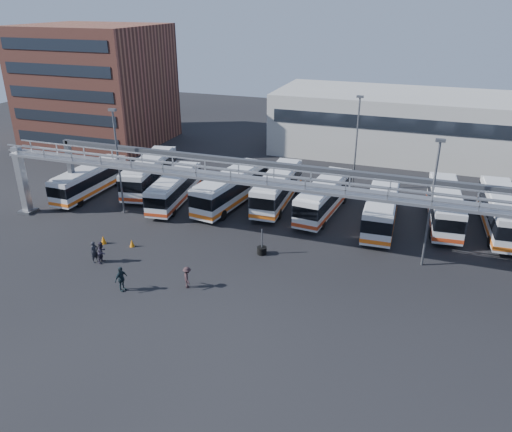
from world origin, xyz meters
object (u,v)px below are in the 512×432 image
(bus_2, at_px, (175,188))
(tire_stack, at_px, (262,250))
(light_pole_back, at_px, (357,139))
(bus_0, at_px, (90,179))
(light_pole_left, at_px, (118,157))
(bus_5, at_px, (324,196))
(pedestrian_d, at_px, (121,279))
(cone_left, at_px, (103,240))
(pedestrian_b, at_px, (102,252))
(light_pole_mid, at_px, (432,198))
(bus_4, at_px, (277,187))
(bus_3, at_px, (231,187))
(pedestrian_a, at_px, (94,252))
(bus_1, at_px, (150,172))
(pedestrian_c, at_px, (187,277))
(cone_right, at_px, (132,243))
(bus_7, at_px, (445,205))
(bus_8, at_px, (502,211))
(bus_6, at_px, (382,207))

(bus_2, distance_m, tire_stack, 14.13)
(light_pole_back, distance_m, bus_0, 28.54)
(light_pole_left, height_order, bus_5, light_pole_left)
(bus_5, bearing_deg, pedestrian_d, -113.74)
(light_pole_left, height_order, cone_left, light_pole_left)
(pedestrian_b, bearing_deg, tire_stack, -67.47)
(light_pole_mid, xyz_separation_m, bus_2, (-24.45, 4.93, -4.05))
(bus_2, distance_m, bus_5, 15.06)
(light_pole_mid, distance_m, cone_left, 26.99)
(bus_4, bearing_deg, bus_2, -163.89)
(light_pole_left, relative_size, bus_3, 0.89)
(light_pole_back, distance_m, pedestrian_a, 28.96)
(bus_0, xyz_separation_m, bus_3, (15.20, 2.33, 0.17))
(light_pole_mid, bearing_deg, bus_1, 164.87)
(pedestrian_c, height_order, cone_right, pedestrian_c)
(bus_7, distance_m, tire_stack, 18.01)
(bus_1, xyz_separation_m, bus_7, (30.42, 1.00, -0.04))
(light_pole_back, relative_size, pedestrian_c, 6.18)
(bus_4, xyz_separation_m, pedestrian_b, (-9.48, -16.26, -0.96))
(bus_4, bearing_deg, light_pole_mid, -31.56)
(bus_8, bearing_deg, bus_5, -178.67)
(light_pole_left, xyz_separation_m, tire_stack, (15.49, -3.50, -5.35))
(light_pole_left, distance_m, cone_right, 9.31)
(light_pole_mid, bearing_deg, cone_right, -167.98)
(bus_2, bearing_deg, bus_7, 1.72)
(pedestrian_c, distance_m, pedestrian_d, 4.70)
(light_pole_mid, xyz_separation_m, bus_3, (-18.87, 6.42, -3.83))
(bus_5, distance_m, pedestrian_a, 21.69)
(bus_7, distance_m, pedestrian_a, 31.11)
(pedestrian_c, bearing_deg, pedestrian_a, 50.13)
(bus_2, height_order, cone_left, bus_2)
(bus_1, height_order, pedestrian_a, bus_1)
(bus_2, xyz_separation_m, bus_3, (5.58, 1.49, 0.21))
(cone_left, bearing_deg, cone_right, 7.24)
(bus_4, bearing_deg, pedestrian_c, -96.69)
(pedestrian_b, relative_size, pedestrian_d, 0.94)
(light_pole_mid, xyz_separation_m, light_pole_back, (-8.00, 15.00, 0.00))
(bus_0, bearing_deg, pedestrian_d, -47.21)
(light_pole_left, height_order, bus_3, light_pole_left)
(bus_5, xyz_separation_m, cone_right, (-13.70, -12.38, -1.46))
(bus_0, bearing_deg, cone_left, -48.57)
(bus_4, relative_size, bus_6, 1.00)
(pedestrian_d, xyz_separation_m, tire_stack, (7.67, 8.66, -0.58))
(bus_1, relative_size, pedestrian_b, 6.45)
(bus_4, height_order, pedestrian_a, bus_4)
(bus_1, distance_m, pedestrian_c, 21.51)
(light_pole_left, bearing_deg, tire_stack, -12.73)
(bus_3, distance_m, pedestrian_c, 15.90)
(bus_4, distance_m, bus_5, 5.00)
(light_pole_mid, height_order, bus_3, light_pole_mid)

